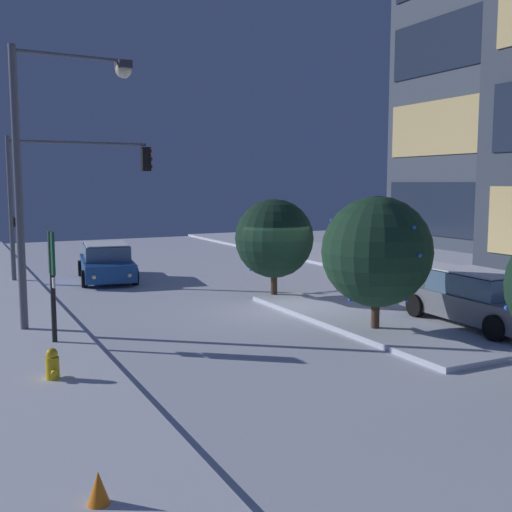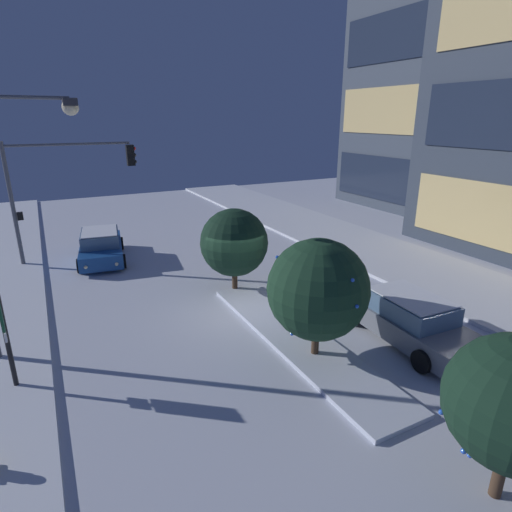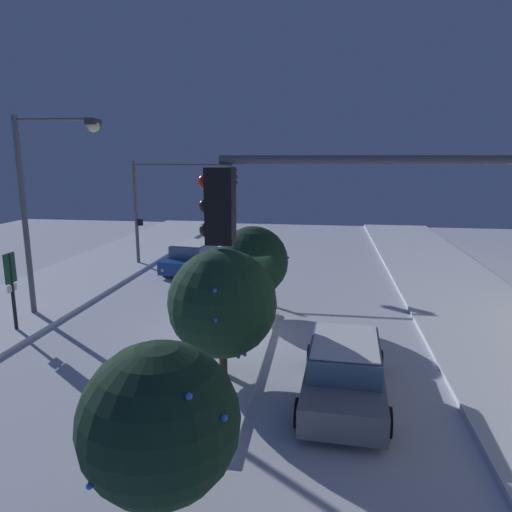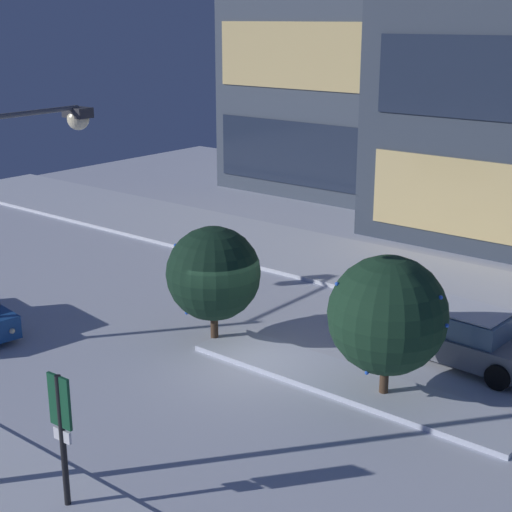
# 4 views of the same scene
# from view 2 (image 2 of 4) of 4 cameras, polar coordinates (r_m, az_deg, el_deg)

# --- Properties ---
(ground) EXTENTS (52.00, 52.00, 0.00)m
(ground) POSITION_cam_2_polar(r_m,az_deg,el_deg) (15.58, -2.10, -7.00)
(ground) COLOR silver
(curb_strip_far) EXTENTS (52.00, 5.20, 0.14)m
(curb_strip_far) POSITION_cam_2_polar(r_m,az_deg,el_deg) (20.73, 21.02, -1.43)
(curb_strip_far) COLOR silver
(curb_strip_far) RESTS_ON ground
(median_strip) EXTENTS (9.00, 1.80, 0.14)m
(median_strip) POSITION_cam_2_polar(r_m,az_deg,el_deg) (13.43, 5.65, -11.22)
(median_strip) COLOR silver
(median_strip) RESTS_ON ground
(office_tower_secondary) EXTENTS (11.32, 11.62, 18.95)m
(office_tower_secondary) POSITION_cam_2_polar(r_m,az_deg,el_deg) (36.40, 25.40, 21.26)
(office_tower_secondary) COLOR #424C5B
(office_tower_secondary) RESTS_ON ground
(car_near) EXTENTS (4.90, 2.62, 1.49)m
(car_near) POSITION_cam_2_polar(r_m,az_deg,el_deg) (21.66, -20.42, 1.27)
(car_near) COLOR #19478C
(car_near) RESTS_ON ground
(car_far) EXTENTS (4.86, 2.25, 1.49)m
(car_far) POSITION_cam_2_polar(r_m,az_deg,el_deg) (14.00, 20.10, -8.06)
(car_far) COLOR slate
(car_far) RESTS_ON ground
(traffic_light_corner_near_left) EXTENTS (0.32, 5.77, 5.70)m
(traffic_light_corner_near_left) POSITION_cam_2_polar(r_m,az_deg,el_deg) (21.65, -24.68, 9.71)
(traffic_light_corner_near_left) COLOR #565960
(traffic_light_corner_near_left) RESTS_ON ground
(street_lamp_arched) EXTENTS (0.56, 3.15, 7.33)m
(street_lamp_arched) POSITION_cam_2_polar(r_m,az_deg,el_deg) (12.94, -31.37, 7.45)
(street_lamp_arched) COLOR #565960
(street_lamp_arched) RESTS_ON ground
(parking_info_sign) EXTENTS (0.55, 0.12, 2.79)m
(parking_info_sign) POSITION_cam_2_polar(r_m,az_deg,el_deg) (12.10, -31.18, -8.39)
(parking_info_sign) COLOR black
(parking_info_sign) RESTS_ON ground
(decorated_tree_median) EXTENTS (2.92, 2.87, 3.59)m
(decorated_tree_median) POSITION_cam_2_polar(r_m,az_deg,el_deg) (11.75, 8.46, -4.53)
(decorated_tree_median) COLOR #473323
(decorated_tree_median) RESTS_ON ground
(decorated_tree_left_of_median) EXTENTS (2.66, 2.71, 3.38)m
(decorated_tree_left_of_median) POSITION_cam_2_polar(r_m,az_deg,el_deg) (16.25, -3.01, 1.84)
(decorated_tree_left_of_median) COLOR #473323
(decorated_tree_left_of_median) RESTS_ON ground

